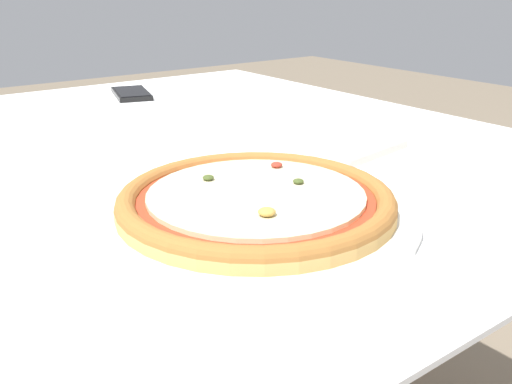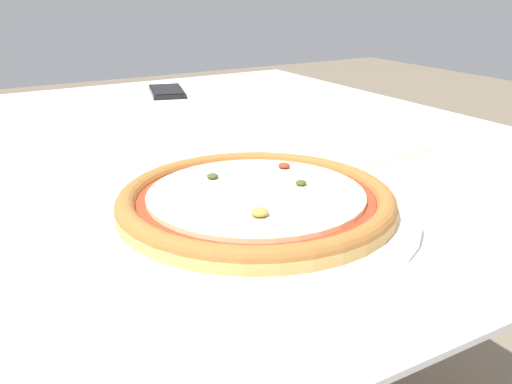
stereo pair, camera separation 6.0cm
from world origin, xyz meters
TOP-DOWN VIEW (x-y plane):
  - dining_table at (0.00, 0.00)m, footprint 1.44×1.16m
  - pizza_plate at (0.13, -0.31)m, footprint 0.35×0.35m
  - cell_phone at (0.32, 0.40)m, footprint 0.11×0.16m
  - napkin_folded at (0.40, -0.19)m, footprint 0.17×0.13m

SIDE VIEW (x-z plane):
  - dining_table at x=0.00m, z-range 0.29..1.03m
  - cell_phone at x=0.32m, z-range 0.73..0.74m
  - napkin_folded at x=0.40m, z-range 0.73..0.74m
  - pizza_plate at x=0.13m, z-range 0.73..0.77m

